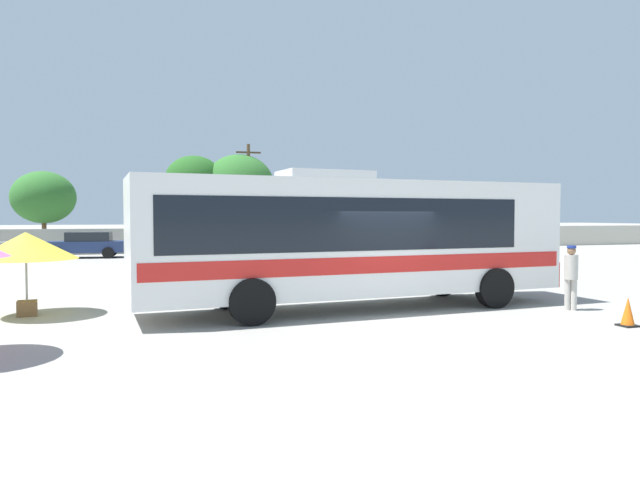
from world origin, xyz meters
name	(u,v)px	position (x,y,z in m)	size (l,w,h in m)	color
ground_plane	(284,274)	(0.00, 10.00, 0.00)	(300.00, 300.00, 0.00)	gray
perimeter_wall	(228,240)	(0.00, 25.58, 0.80)	(80.00, 0.30, 1.61)	#B2AD9E
coach_bus_white_red	(350,236)	(-0.50, 0.80, 1.88)	(11.33, 3.37, 3.51)	white
attendant_by_bus_door	(571,273)	(4.77, -1.07, 0.93)	(0.46, 0.46, 1.64)	#B7B2A8
vendor_umbrella_near_gate_yellow	(26,247)	(-8.25, 2.17, 1.65)	(2.35, 2.35, 2.01)	gray
parked_car_second_dark_blue	(86,244)	(-8.58, 22.43, 0.79)	(4.43, 2.20, 1.48)	navy
utility_pole_near	(249,194)	(1.99, 28.68, 4.00)	(1.80, 0.24, 7.63)	#4C3823
roadside_tree_left	(44,197)	(-12.17, 32.19, 3.73)	(4.39, 4.39, 5.60)	brown
roadside_tree_midleft	(194,180)	(-1.81, 29.86, 5.00)	(4.18, 4.18, 6.80)	brown
roadside_tree_midright	(239,184)	(1.43, 29.39, 4.77)	(5.08, 5.08, 6.93)	brown
traffic_cone_on_apron	(628,312)	(4.41, -3.21, 0.31)	(0.36, 0.36, 0.64)	black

